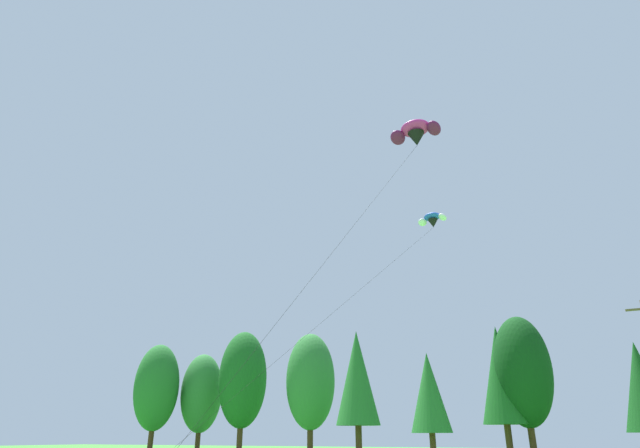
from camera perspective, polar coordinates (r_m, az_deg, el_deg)
treeline_tree_a at (r=68.36m, az=-17.33°, el=-16.56°), size 5.21×5.21×12.65m
treeline_tree_b at (r=69.31m, az=-12.75°, el=-17.48°), size 4.99×4.99×11.81m
treeline_tree_c at (r=64.55m, az=-8.39°, el=-16.34°), size 5.55×5.55×13.89m
treeline_tree_d at (r=59.52m, az=-1.04°, el=-16.68°), size 5.28×5.28×12.88m
treeline_tree_e at (r=54.54m, az=4.06°, el=-16.26°), size 4.30×4.30×12.27m
treeline_tree_f at (r=52.08m, az=11.77°, el=-17.44°), size 3.72×3.72×9.62m
treeline_tree_g at (r=56.32m, az=19.05°, el=-15.16°), size 4.37×4.37×12.58m
treeline_tree_h at (r=56.47m, az=21.17°, el=-14.66°), size 5.42×5.42×13.40m
parafoil_kite_high_blue_white at (r=45.55m, az=12.10°, el=0.43°), size 11.09×19.60×18.34m
parafoil_kite_mid_magenta at (r=38.57m, az=10.35°, el=9.68°), size 8.37×16.03×21.65m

